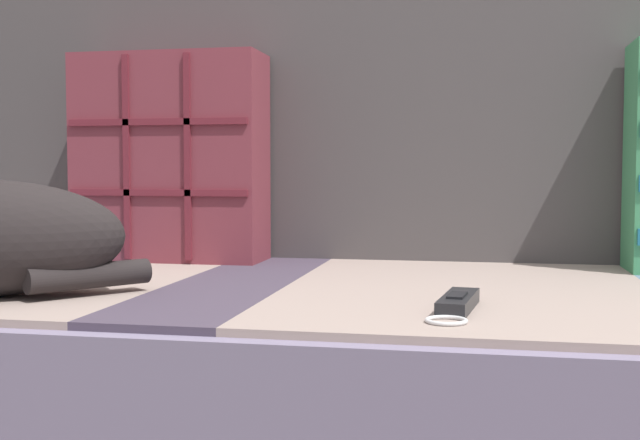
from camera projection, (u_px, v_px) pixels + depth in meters
The scene contains 4 objects.
couch at pixel (409, 396), 1.25m from camera, with size 1.90×0.87×0.35m.
sofa_backrest at pixel (427, 122), 1.58m from camera, with size 1.86×0.14×0.54m.
throw_pillow_quilted at pixel (171, 158), 1.54m from camera, with size 0.36×0.14×0.39m.
game_remote_near at pixel (457, 304), 0.99m from camera, with size 0.06×0.19×0.02m.
Camera 1 is at (0.11, -1.12, 0.53)m, focal length 45.00 mm.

